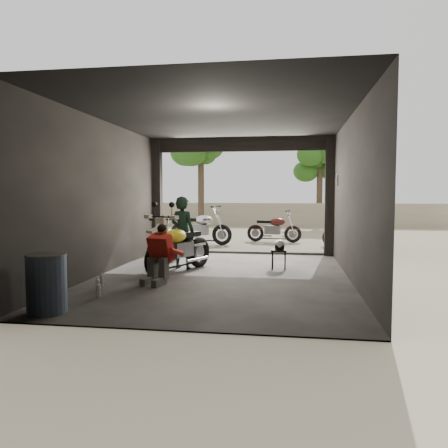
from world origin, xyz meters
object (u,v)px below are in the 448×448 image
(rider, at_px, (183,233))
(mechanic, at_px, (158,256))
(outside_bike_a, at_px, (200,225))
(helmet, at_px, (280,245))
(stool, at_px, (279,253))
(outside_bike_b, at_px, (274,226))
(outside_bike_c, at_px, (348,231))
(sign_post, at_px, (353,196))
(oil_drum, at_px, (47,285))
(main_bike, at_px, (179,243))
(left_bike, at_px, (170,240))

(rider, relative_size, mechanic, 1.51)
(rider, bearing_deg, mechanic, 108.50)
(outside_bike_a, distance_m, helmet, 5.31)
(stool, xyz_separation_m, helmet, (0.02, -0.03, 0.18))
(outside_bike_b, height_order, outside_bike_c, outside_bike_b)
(sign_post, bearing_deg, helmet, -128.65)
(outside_bike_a, height_order, mechanic, outside_bike_a)
(outside_bike_a, xyz_separation_m, helmet, (2.72, -4.56, -0.08))
(helmet, relative_size, oil_drum, 0.28)
(rider, distance_m, oil_drum, 3.97)
(main_bike, distance_m, rider, 0.42)
(stool, relative_size, sign_post, 0.19)
(mechanic, relative_size, sign_post, 0.45)
(outside_bike_a, height_order, sign_post, sign_post)
(helmet, bearing_deg, left_bike, 159.14)
(outside_bike_c, relative_size, stool, 3.42)
(outside_bike_a, height_order, helmet, outside_bike_a)
(main_bike, distance_m, mechanic, 1.31)
(rider, height_order, sign_post, sign_post)
(outside_bike_a, xyz_separation_m, sign_post, (4.44, -3.12, 0.99))
(outside_bike_a, bearing_deg, sign_post, -114.06)
(outside_bike_c, xyz_separation_m, rider, (-4.09, -4.26, 0.28))
(outside_bike_b, bearing_deg, oil_drum, 172.21)
(left_bike, xyz_separation_m, oil_drum, (-0.48, -4.57, -0.14))
(left_bike, bearing_deg, main_bike, -67.25)
(stool, xyz_separation_m, oil_drum, (-3.11, -4.02, 0.03))
(left_bike, xyz_separation_m, rider, (0.52, -0.75, 0.26))
(outside_bike_a, height_order, outside_bike_c, outside_bike_a)
(outside_bike_b, xyz_separation_m, rider, (-1.80, -5.77, 0.25))
(rider, height_order, mechanic, rider)
(oil_drum, bearing_deg, sign_post, 48.20)
(left_bike, height_order, mechanic, left_bike)
(sign_post, bearing_deg, outside_bike_c, 96.35)
(mechanic, height_order, stool, mechanic)
(left_bike, relative_size, helmet, 6.93)
(stool, height_order, oil_drum, oil_drum)
(helmet, distance_m, sign_post, 2.49)
(main_bike, bearing_deg, sign_post, 51.93)
(main_bike, bearing_deg, mechanic, -68.67)
(outside_bike_a, bearing_deg, helmet, -138.20)
(main_bike, height_order, rider, rider)
(helmet, bearing_deg, rider, 175.96)
(rider, relative_size, sign_post, 0.67)
(main_bike, height_order, oil_drum, main_bike)
(rider, distance_m, mechanic, 1.71)
(mechanic, distance_m, stool, 2.87)
(main_bike, bearing_deg, stool, 40.01)
(left_bike, xyz_separation_m, outside_bike_c, (4.61, 3.51, -0.02))
(oil_drum, bearing_deg, helmet, 51.85)
(left_bike, relative_size, oil_drum, 1.96)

